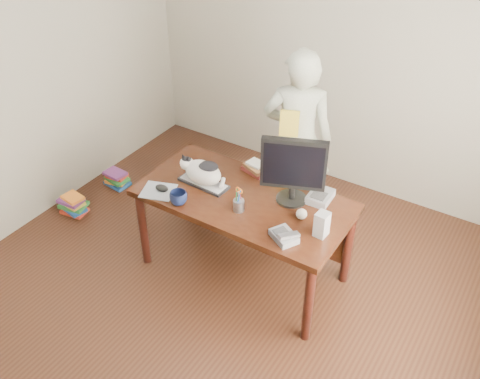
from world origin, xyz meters
name	(u,v)px	position (x,y,z in m)	size (l,w,h in m)	color
room	(191,167)	(0.00, 0.00, 1.35)	(4.50, 4.50, 4.50)	black
desk	(249,207)	(0.00, 0.68, 0.60)	(1.60, 0.80, 0.75)	black
keyboard	(204,183)	(-0.35, 0.58, 0.76)	(0.41, 0.17, 0.02)	black
cat	(202,171)	(-0.36, 0.58, 0.87)	(0.39, 0.20, 0.22)	white
monitor	(293,168)	(0.32, 0.74, 1.05)	(0.45, 0.30, 0.52)	black
pen_cup	(239,204)	(0.05, 0.45, 0.81)	(0.10, 0.10, 0.20)	gray
mousepad	(158,191)	(-0.58, 0.32, 0.75)	(0.30, 0.29, 0.01)	#9DA2A8
mouse	(162,188)	(-0.56, 0.34, 0.77)	(0.13, 0.10, 0.04)	black
coffee_mug	(178,198)	(-0.36, 0.28, 0.80)	(0.13, 0.13, 0.10)	black
phone	(284,236)	(0.48, 0.34, 0.78)	(0.23, 0.21, 0.09)	slate
speaker	(322,224)	(0.67, 0.52, 0.84)	(0.09, 0.10, 0.18)	#A1A1A4
baseball	(302,214)	(0.48, 0.61, 0.79)	(0.08, 0.08, 0.08)	beige
book_stack	(257,168)	(-0.09, 0.94, 0.78)	(0.24, 0.21, 0.08)	#4B1514
calculator	(320,197)	(0.49, 0.87, 0.78)	(0.17, 0.22, 0.06)	slate
person	(297,140)	(0.00, 1.46, 0.81)	(0.59, 0.39, 1.62)	white
held_book	(289,123)	(0.00, 1.29, 1.05)	(0.18, 0.14, 0.21)	gold
book_pile_a	(73,205)	(-1.75, 0.40, 0.09)	(0.27, 0.22, 0.18)	red
book_pile_b	(117,179)	(-1.72, 0.95, 0.07)	(0.26, 0.20, 0.15)	#17458E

